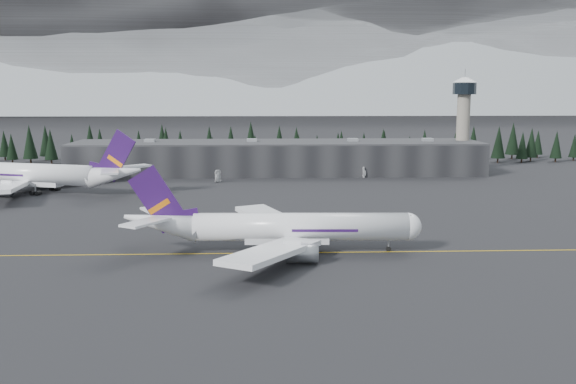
{
  "coord_description": "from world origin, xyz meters",
  "views": [
    {
      "loc": [
        -6.0,
        -128.1,
        32.52
      ],
      "look_at": [
        0.0,
        20.0,
        9.0
      ],
      "focal_mm": 40.0,
      "sensor_mm": 36.0,
      "label": 1
    }
  ],
  "objects_px": {
    "terminal": "(277,157)",
    "jet_parked": "(41,174)",
    "jet_main": "(275,227)",
    "control_tower": "(463,113)",
    "gse_vehicle_b": "(364,176)",
    "gse_vehicle_a": "(218,181)"
  },
  "relations": [
    {
      "from": "jet_parked",
      "to": "gse_vehicle_a",
      "type": "bearing_deg",
      "value": -141.68
    },
    {
      "from": "terminal",
      "to": "control_tower",
      "type": "bearing_deg",
      "value": 2.29
    },
    {
      "from": "gse_vehicle_a",
      "to": "control_tower",
      "type": "bearing_deg",
      "value": -6.11
    },
    {
      "from": "terminal",
      "to": "gse_vehicle_a",
      "type": "height_order",
      "value": "terminal"
    },
    {
      "from": "control_tower",
      "to": "jet_parked",
      "type": "distance_m",
      "value": 160.84
    },
    {
      "from": "control_tower",
      "to": "gse_vehicle_b",
      "type": "distance_m",
      "value": 51.58
    },
    {
      "from": "jet_main",
      "to": "jet_parked",
      "type": "relative_size",
      "value": 0.88
    },
    {
      "from": "terminal",
      "to": "jet_parked",
      "type": "height_order",
      "value": "jet_parked"
    },
    {
      "from": "jet_parked",
      "to": "gse_vehicle_a",
      "type": "xyz_separation_m",
      "value": [
        55.18,
        20.69,
        -5.25
      ]
    },
    {
      "from": "terminal",
      "to": "jet_parked",
      "type": "xyz_separation_m",
      "value": [
        -77.09,
        -46.32,
        -0.41
      ]
    },
    {
      "from": "control_tower",
      "to": "jet_main",
      "type": "relative_size",
      "value": 0.62
    },
    {
      "from": "gse_vehicle_b",
      "to": "terminal",
      "type": "bearing_deg",
      "value": -108.62
    },
    {
      "from": "jet_main",
      "to": "gse_vehicle_b",
      "type": "xyz_separation_m",
      "value": [
        35.96,
        110.69,
        -4.32
      ]
    },
    {
      "from": "control_tower",
      "to": "gse_vehicle_a",
      "type": "xyz_separation_m",
      "value": [
        -96.91,
        -28.64,
        -22.77
      ]
    },
    {
      "from": "jet_main",
      "to": "gse_vehicle_b",
      "type": "height_order",
      "value": "jet_main"
    },
    {
      "from": "jet_parked",
      "to": "control_tower",
      "type": "bearing_deg",
      "value": -144.26
    },
    {
      "from": "gse_vehicle_b",
      "to": "jet_main",
      "type": "bearing_deg",
      "value": -11.54
    },
    {
      "from": "control_tower",
      "to": "gse_vehicle_b",
      "type": "xyz_separation_m",
      "value": [
        -42.62,
        -18.16,
        -22.68
      ]
    },
    {
      "from": "gse_vehicle_b",
      "to": "control_tower",
      "type": "bearing_deg",
      "value": 119.54
    },
    {
      "from": "control_tower",
      "to": "gse_vehicle_a",
      "type": "bearing_deg",
      "value": -163.54
    },
    {
      "from": "terminal",
      "to": "gse_vehicle_a",
      "type": "xyz_separation_m",
      "value": [
        -21.91,
        -25.64,
        -5.66
      ]
    },
    {
      "from": "terminal",
      "to": "control_tower",
      "type": "distance_m",
      "value": 76.98
    }
  ]
}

